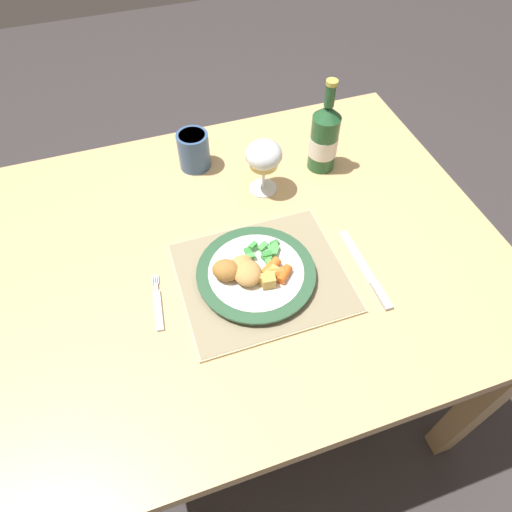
# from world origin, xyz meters

# --- Properties ---
(ground_plane) EXTENTS (6.00, 6.00, 0.00)m
(ground_plane) POSITION_xyz_m (0.00, 0.00, 0.00)
(ground_plane) COLOR #383333
(dining_table) EXTENTS (1.11, 0.90, 0.74)m
(dining_table) POSITION_xyz_m (0.00, 0.00, 0.64)
(dining_table) COLOR tan
(dining_table) RESTS_ON ground
(placemat) EXTENTS (0.35, 0.30, 0.01)m
(placemat) POSITION_xyz_m (-0.00, -0.09, 0.74)
(placemat) COLOR #CCB789
(placemat) RESTS_ON dining_table
(dinner_plate) EXTENTS (0.25, 0.25, 0.02)m
(dinner_plate) POSITION_xyz_m (-0.01, -0.09, 0.76)
(dinner_plate) COLOR white
(dinner_plate) RESTS_ON placemat
(breaded_croquettes) EXTENTS (0.11, 0.09, 0.04)m
(breaded_croquettes) POSITION_xyz_m (-0.05, -0.09, 0.78)
(breaded_croquettes) COLOR tan
(breaded_croquettes) RESTS_ON dinner_plate
(green_beans_pile) EXTENTS (0.08, 0.07, 0.02)m
(green_beans_pile) POSITION_xyz_m (0.02, -0.06, 0.77)
(green_beans_pile) COLOR #338438
(green_beans_pile) RESTS_ON dinner_plate
(glazed_carrots) EXTENTS (0.07, 0.07, 0.02)m
(glazed_carrots) POSITION_xyz_m (0.02, -0.11, 0.78)
(glazed_carrots) COLOR orange
(glazed_carrots) RESTS_ON dinner_plate
(fork) EXTENTS (0.03, 0.14, 0.01)m
(fork) POSITION_xyz_m (-0.22, -0.10, 0.74)
(fork) COLOR silver
(fork) RESTS_ON dining_table
(table_knife) EXTENTS (0.02, 0.22, 0.01)m
(table_knife) POSITION_xyz_m (0.22, -0.16, 0.74)
(table_knife) COLOR silver
(table_knife) RESTS_ON dining_table
(wine_glass) EXTENTS (0.09, 0.09, 0.14)m
(wine_glass) POSITION_xyz_m (0.09, 0.16, 0.84)
(wine_glass) COLOR silver
(wine_glass) RESTS_ON dining_table
(bottle) EXTENTS (0.07, 0.07, 0.24)m
(bottle) POSITION_xyz_m (0.26, 0.20, 0.83)
(bottle) COLOR #23562D
(bottle) RESTS_ON dining_table
(roast_potatoes) EXTENTS (0.05, 0.05, 0.03)m
(roast_potatoes) POSITION_xyz_m (0.00, -0.13, 0.78)
(roast_potatoes) COLOR gold
(roast_potatoes) RESTS_ON dinner_plate
(drinking_cup) EXTENTS (0.08, 0.08, 0.10)m
(drinking_cup) POSITION_xyz_m (-0.05, 0.30, 0.79)
(drinking_cup) COLOR #385684
(drinking_cup) RESTS_ON dining_table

